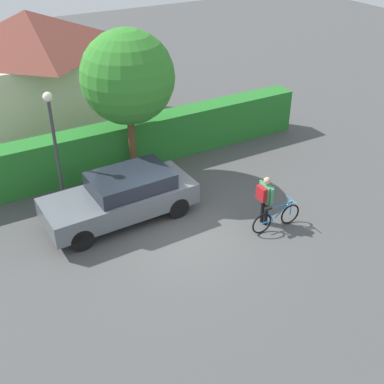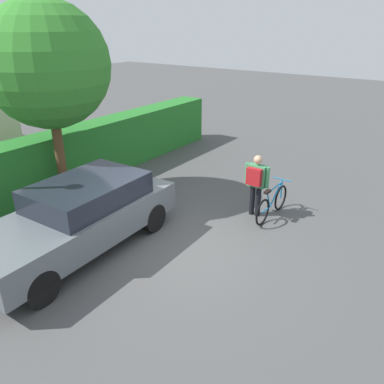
{
  "view_description": "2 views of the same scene",
  "coord_description": "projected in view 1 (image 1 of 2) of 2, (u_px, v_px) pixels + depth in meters",
  "views": [
    {
      "loc": [
        -5.49,
        -10.16,
        8.63
      ],
      "look_at": [
        0.34,
        0.12,
        1.31
      ],
      "focal_mm": 46.16,
      "sensor_mm": 36.0,
      "label": 1
    },
    {
      "loc": [
        -5.67,
        -4.36,
        4.52
      ],
      "look_at": [
        0.95,
        0.29,
        0.92
      ],
      "focal_mm": 36.15,
      "sensor_mm": 36.0,
      "label": 2
    }
  ],
  "objects": [
    {
      "name": "street_lamp",
      "position": [
        54.0,
        135.0,
        14.38
      ],
      "size": [
        0.28,
        0.28,
        3.78
      ],
      "color": "#38383D",
      "rests_on": "ground"
    },
    {
      "name": "house_distant",
      "position": [
        34.0,
        66.0,
        20.43
      ],
      "size": [
        6.1,
        5.42,
        4.56
      ],
      "color": "beige",
      "rests_on": "ground"
    },
    {
      "name": "person_rider",
      "position": [
        265.0,
        196.0,
        14.38
      ],
      "size": [
        0.35,
        0.65,
        1.58
      ],
      "color": "black",
      "rests_on": "ground"
    },
    {
      "name": "ground_plane",
      "position": [
        184.0,
        235.0,
        14.36
      ],
      "size": [
        60.0,
        60.0,
        0.0
      ],
      "primitive_type": "plane",
      "color": "#4A4A4A"
    },
    {
      "name": "hedge_row",
      "position": [
        119.0,
        146.0,
        17.44
      ],
      "size": [
        14.71,
        0.9,
        1.66
      ],
      "primitive_type": "cube",
      "color": "#257428",
      "rests_on": "ground"
    },
    {
      "name": "bicycle",
      "position": [
        276.0,
        218.0,
        14.47
      ],
      "size": [
        1.69,
        0.5,
        0.86
      ],
      "color": "black",
      "rests_on": "ground"
    },
    {
      "name": "tree_kerbside",
      "position": [
        128.0,
        77.0,
        15.5
      ],
      "size": [
        3.01,
        3.01,
        5.06
      ],
      "color": "brown",
      "rests_on": "ground"
    },
    {
      "name": "parked_car_near",
      "position": [
        122.0,
        196.0,
        14.7
      ],
      "size": [
        4.58,
        1.96,
        1.47
      ],
      "color": "slate",
      "rests_on": "ground"
    }
  ]
}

